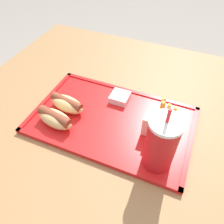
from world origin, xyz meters
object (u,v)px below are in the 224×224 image
Objects in this scene: sauce_cup_mayo at (120,97)px; hot_dog_far at (55,118)px; soda_cup at (161,143)px; fries_carton at (161,123)px; hot_dog_near at (67,104)px.

hot_dog_far is at bearing 51.35° from sauce_cup_mayo.
sauce_cup_mayo is (0.16, -0.17, -0.06)m from soda_cup.
hot_dog_far is at bearing 17.70° from fries_carton.
sauce_cup_mayo is (-0.13, -0.16, -0.01)m from hot_dog_far.
sauce_cup_mayo is at bearing -46.44° from soda_cup.
hot_dog_far is 0.06m from hot_dog_near.
soda_cup is at bearing 178.27° from hot_dog_far.
hot_dog_near is 2.13× the size of sauce_cup_mayo.
hot_dog_near is at bearing -13.96° from soda_cup.
hot_dog_near is 1.05× the size of fries_carton.
soda_cup is 3.24× the size of sauce_cup_mayo.
soda_cup reaches higher than fries_carton.
hot_dog_near is at bearing -90.00° from hot_dog_far.
sauce_cup_mayo is (-0.13, -0.10, -0.01)m from hot_dog_near.
fries_carton is 2.03× the size of sauce_cup_mayo.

